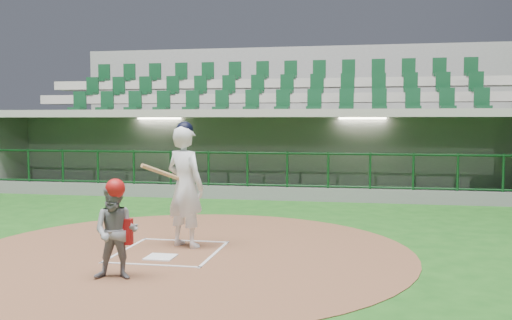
{
  "coord_description": "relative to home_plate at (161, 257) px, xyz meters",
  "views": [
    {
      "loc": [
        3.04,
        -8.88,
        2.12
      ],
      "look_at": [
        0.87,
        2.6,
        1.3
      ],
      "focal_mm": 40.0,
      "sensor_mm": 36.0,
      "label": 1
    }
  ],
  "objects": [
    {
      "name": "home_plate",
      "position": [
        0.0,
        0.0,
        0.0
      ],
      "size": [
        0.43,
        0.43,
        0.02
      ],
      "primitive_type": "cube",
      "color": "white",
      "rests_on": "dirt_circle"
    },
    {
      "name": "batter",
      "position": [
        0.14,
        0.83,
        1.02
      ],
      "size": [
        0.97,
        1.02,
        2.09
      ],
      "color": "white",
      "rests_on": "dirt_circle"
    },
    {
      "name": "ground",
      "position": [
        0.0,
        0.7,
        -0.02
      ],
      "size": [
        120.0,
        120.0,
        0.0
      ],
      "primitive_type": "plane",
      "color": "#184D16",
      "rests_on": "ground"
    },
    {
      "name": "dirt_circle",
      "position": [
        0.3,
        0.5,
        -0.02
      ],
      "size": [
        7.2,
        7.2,
        0.01
      ],
      "primitive_type": "cylinder",
      "color": "brown",
      "rests_on": "ground"
    },
    {
      "name": "batter_box_chalk",
      "position": [
        0.0,
        0.4,
        -0.0
      ],
      "size": [
        1.55,
        1.8,
        0.01
      ],
      "color": "white",
      "rests_on": "ground"
    },
    {
      "name": "catcher",
      "position": [
        -0.17,
        -1.2,
        0.64
      ],
      "size": [
        0.68,
        0.57,
        1.34
      ],
      "color": "gray",
      "rests_on": "dirt_circle"
    },
    {
      "name": "dugout_structure",
      "position": [
        0.13,
        8.53,
        0.94
      ],
      "size": [
        16.4,
        3.7,
        3.0
      ],
      "color": "slate",
      "rests_on": "ground"
    },
    {
      "name": "seating_deck",
      "position": [
        0.0,
        11.61,
        1.4
      ],
      "size": [
        17.0,
        6.72,
        5.15
      ],
      "color": "gray",
      "rests_on": "ground"
    }
  ]
}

